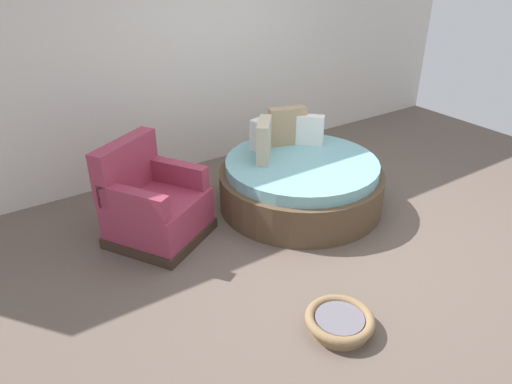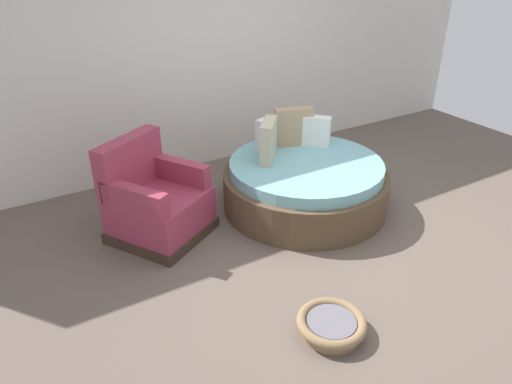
% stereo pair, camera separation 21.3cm
% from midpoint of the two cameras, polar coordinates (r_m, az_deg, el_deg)
% --- Properties ---
extents(ground_plane, '(8.00, 8.00, 0.02)m').
position_cam_midpoint_polar(ground_plane, '(4.64, 9.60, -5.65)').
color(ground_plane, '#66564C').
extents(back_wall, '(8.00, 0.12, 3.05)m').
position_cam_midpoint_polar(back_wall, '(5.83, -3.96, 18.05)').
color(back_wall, silver).
rests_on(back_wall, ground_plane).
extents(round_daybed, '(1.72, 1.72, 0.93)m').
position_cam_midpoint_polar(round_daybed, '(5.04, 6.99, 1.14)').
color(round_daybed, brown).
rests_on(round_daybed, ground_plane).
extents(red_armchair, '(1.09, 1.09, 0.94)m').
position_cam_midpoint_polar(red_armchair, '(4.57, -10.68, -1.34)').
color(red_armchair, '#38281E').
rests_on(red_armchair, ground_plane).
extents(pet_basket, '(0.51, 0.51, 0.13)m').
position_cam_midpoint_polar(pet_basket, '(3.63, 10.72, -15.36)').
color(pet_basket, '#8E704C').
rests_on(pet_basket, ground_plane).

